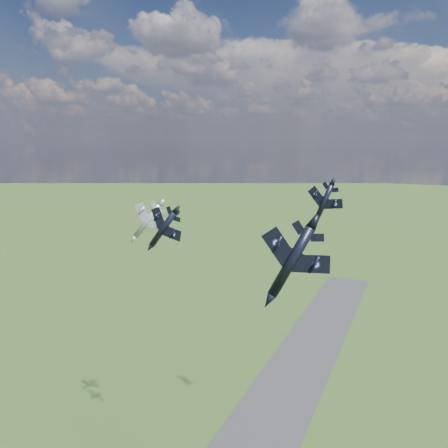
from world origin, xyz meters
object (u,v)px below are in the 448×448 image
at_px(jet_right_navy, 291,261).
at_px(jet_left_silver, 148,221).
at_px(jet_high_navy, 323,203).
at_px(jet_lead_navy, 163,229).

xyz_separation_m(jet_right_navy, jet_left_silver, (-44.94, 34.87, -4.47)).
relative_size(jet_right_navy, jet_high_navy, 1.01).
relative_size(jet_lead_navy, jet_high_navy, 1.07).
xyz_separation_m(jet_high_navy, jet_left_silver, (-37.82, -16.93, -4.25)).
height_order(jet_lead_navy, jet_left_silver, jet_left_silver).
bearing_deg(jet_right_navy, jet_lead_navy, 129.40).
bearing_deg(jet_high_navy, jet_right_navy, -74.45).
bearing_deg(jet_left_silver, jet_lead_navy, -51.32).
xyz_separation_m(jet_lead_navy, jet_left_silver, (-7.62, 5.14, 0.27)).
distance_m(jet_lead_navy, jet_left_silver, 9.19).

